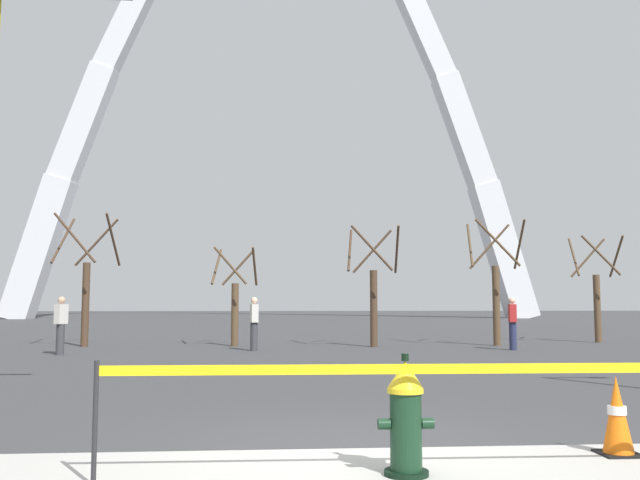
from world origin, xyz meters
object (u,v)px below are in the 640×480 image
at_px(pedestrian_walking_left, 61,325).
at_px(pedestrian_walking_right, 513,323).
at_px(traffic_cone_by_hydrant, 617,416).
at_px(monument_arch, 278,108).
at_px(pedestrian_standing_center, 254,323).
at_px(fire_hydrant, 406,418).

xyz_separation_m(pedestrian_walking_left, pedestrian_walking_right, (13.06, 0.91, 0.00)).
xyz_separation_m(traffic_cone_by_hydrant, monument_arch, (-2.45, 57.80, 19.72)).
height_order(traffic_cone_by_hydrant, pedestrian_standing_center, pedestrian_standing_center).
bearing_deg(monument_arch, traffic_cone_by_hydrant, -87.57).
relative_size(traffic_cone_by_hydrant, pedestrian_walking_left, 0.46).
relative_size(fire_hydrant, pedestrian_standing_center, 0.62).
distance_m(traffic_cone_by_hydrant, pedestrian_walking_left, 15.84).
distance_m(monument_arch, pedestrian_walking_right, 48.30).
relative_size(fire_hydrant, monument_arch, 0.02).
height_order(pedestrian_walking_left, pedestrian_walking_right, same).
relative_size(fire_hydrant, pedestrian_walking_left, 0.62).
bearing_deg(fire_hydrant, monument_arch, 90.34).
bearing_deg(pedestrian_walking_right, pedestrian_standing_center, 178.13).
bearing_deg(pedestrian_standing_center, monument_arch, 88.42).
xyz_separation_m(fire_hydrant, pedestrian_standing_center, (-1.54, 14.84, 0.35)).
xyz_separation_m(pedestrian_walking_left, pedestrian_standing_center, (5.27, 1.17, 0.00)).
relative_size(pedestrian_walking_left, pedestrian_walking_right, 1.00).
relative_size(monument_arch, pedestrian_walking_left, 31.32).
bearing_deg(traffic_cone_by_hydrant, pedestrian_walking_left, 124.28).
distance_m(traffic_cone_by_hydrant, monument_arch, 61.12).
bearing_deg(pedestrian_walking_left, pedestrian_standing_center, 12.48).
bearing_deg(pedestrian_standing_center, traffic_cone_by_hydrant, -75.63).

